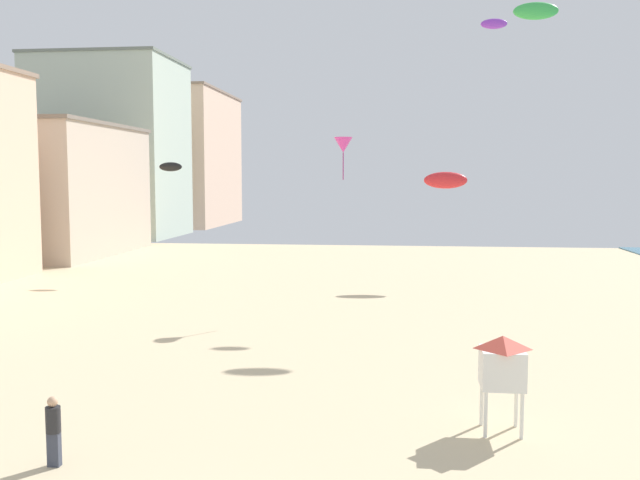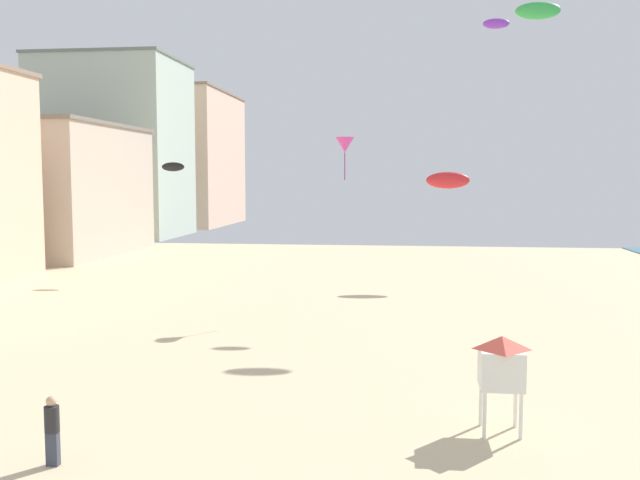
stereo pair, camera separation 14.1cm
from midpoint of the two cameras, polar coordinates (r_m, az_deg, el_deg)
The scene contains 10 objects.
boardwalk_hotel_mid at distance 65.76m, azimuth -22.79°, elevation 3.84°, with size 16.89×17.08×11.25m.
boardwalk_hotel_far at distance 82.58m, azimuth -16.41°, elevation 7.20°, with size 15.09×13.24×19.87m.
boardwalk_hotel_distant at distance 101.58m, azimuth -11.82°, elevation 6.51°, with size 16.12×21.05×18.62m.
kite_flyer at distance 17.62m, azimuth -20.84°, elevation -14.08°, with size 0.34×0.34×1.64m.
lifeguard_stand at distance 18.89m, azimuth 14.83°, elevation -9.71°, with size 1.10×1.10×2.55m.
kite_green_parafoil at distance 38.16m, azimuth 17.49°, elevation 17.46°, with size 2.22×0.62×0.86m.
kite_black_parafoil at distance 47.76m, azimuth -11.85°, elevation 5.88°, with size 1.56×0.43×0.61m.
kite_purple_parafoil at distance 40.99m, azimuth 14.30°, elevation 16.78°, with size 1.43×0.40×0.56m.
kite_red_parafoil at distance 44.51m, azimuth 10.50°, elevation 4.83°, with size 2.70×0.75×1.05m.
kite_magenta_delta at distance 35.15m, azimuth 2.16°, elevation 7.77°, with size 0.93×0.93×2.12m.
Camera 2 is at (4.91, -8.26, 6.61)m, focal length 39.13 mm.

